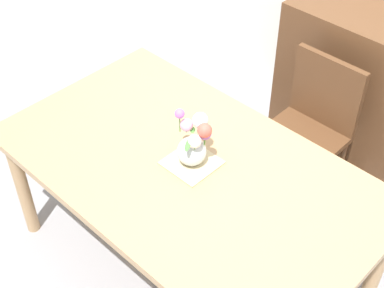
{
  "coord_description": "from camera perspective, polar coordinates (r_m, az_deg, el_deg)",
  "views": [
    {
      "loc": [
        1.28,
        -1.3,
        2.52
      ],
      "look_at": [
        0.0,
        0.02,
        0.86
      ],
      "focal_mm": 52.56,
      "sensor_mm": 36.0,
      "label": 1
    }
  ],
  "objects": [
    {
      "name": "chair_far",
      "position": [
        3.18,
        11.95,
        1.98
      ],
      "size": [
        0.42,
        0.42,
        0.9
      ],
      "rotation": [
        0.0,
        0.0,
        3.14
      ],
      "color": "brown",
      "rests_on": "ground_plane"
    },
    {
      "name": "placemat",
      "position": [
        2.56,
        -0.0,
        -1.93
      ],
      "size": [
        0.22,
        0.22,
        0.01
      ],
      "primitive_type": "cube",
      "color": "#CCB789",
      "rests_on": "dining_table"
    },
    {
      "name": "ground_plane",
      "position": [
        3.11,
        -0.29,
        -11.97
      ],
      "size": [
        12.0,
        12.0,
        0.0
      ],
      "primitive_type": "plane",
      "color": "#939399"
    },
    {
      "name": "flower_vase",
      "position": [
        2.49,
        0.19,
        0.12
      ],
      "size": [
        0.2,
        0.19,
        0.24
      ],
      "color": "silver",
      "rests_on": "placemat"
    },
    {
      "name": "dining_table",
      "position": [
        2.61,
        -0.34,
        -3.41
      ],
      "size": [
        1.78,
        1.05,
        0.74
      ],
      "color": "tan",
      "rests_on": "ground_plane"
    }
  ]
}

